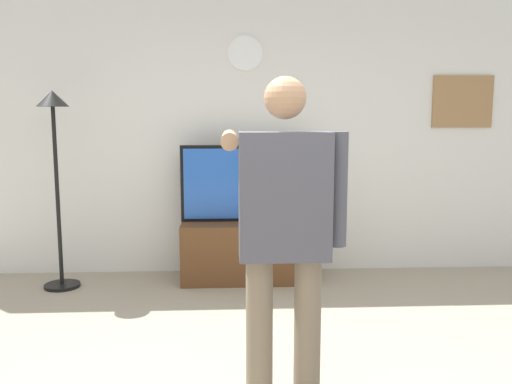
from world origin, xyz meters
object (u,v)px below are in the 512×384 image
(framed_picture, at_px, (462,102))
(person_standing_nearer_lamp, at_px, (284,227))
(floor_lamp, at_px, (55,148))
(television, at_px, (246,183))
(tv_stand, at_px, (247,250))
(wall_clock, at_px, (245,53))

(framed_picture, height_order, person_standing_nearer_lamp, framed_picture)
(framed_picture, xyz_separation_m, person_standing_nearer_lamp, (-2.04, -2.65, -0.69))
(floor_lamp, bearing_deg, television, 6.97)
(tv_stand, distance_m, framed_picture, 2.60)
(tv_stand, height_order, framed_picture, framed_picture)
(tv_stand, xyz_separation_m, television, (0.00, 0.05, 0.64))
(television, bearing_deg, floor_lamp, -173.03)
(floor_lamp, relative_size, person_standing_nearer_lamp, 1.01)
(television, bearing_deg, wall_clock, 90.00)
(tv_stand, relative_size, wall_clock, 3.68)
(wall_clock, relative_size, floor_lamp, 0.19)
(tv_stand, distance_m, television, 0.65)
(person_standing_nearer_lamp, bearing_deg, wall_clock, 92.47)
(tv_stand, xyz_separation_m, framed_picture, (2.16, 0.30, 1.42))
(tv_stand, xyz_separation_m, person_standing_nearer_lamp, (0.11, -2.36, 0.73))
(tv_stand, height_order, floor_lamp, floor_lamp)
(tv_stand, bearing_deg, television, 90.00)
(tv_stand, relative_size, television, 0.99)
(framed_picture, xyz_separation_m, floor_lamp, (-3.86, -0.46, -0.42))
(tv_stand, height_order, television, television)
(wall_clock, height_order, framed_picture, wall_clock)
(wall_clock, xyz_separation_m, person_standing_nearer_lamp, (0.11, -2.65, -1.15))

